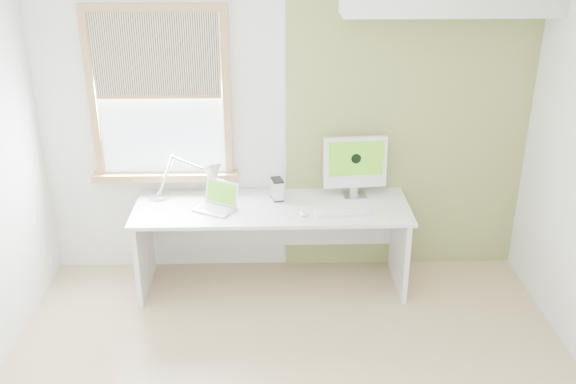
{
  "coord_description": "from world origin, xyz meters",
  "views": [
    {
      "loc": [
        -0.12,
        -3.28,
        2.92
      ],
      "look_at": [
        0.0,
        1.05,
        1.0
      ],
      "focal_mm": 40.28,
      "sensor_mm": 36.0,
      "label": 1
    }
  ],
  "objects_px": {
    "desk": "(272,225)",
    "desk_lamp": "(203,177)",
    "imac": "(355,163)",
    "external_drive": "(277,189)",
    "laptop": "(218,202)"
  },
  "relations": [
    {
      "from": "external_drive",
      "to": "desk",
      "type": "bearing_deg",
      "value": -119.08
    },
    {
      "from": "desk",
      "to": "imac",
      "type": "distance_m",
      "value": 0.84
    },
    {
      "from": "external_drive",
      "to": "imac",
      "type": "xyz_separation_m",
      "value": [
        0.64,
        0.06,
        0.2
      ]
    },
    {
      "from": "desk",
      "to": "imac",
      "type": "height_order",
      "value": "imac"
    },
    {
      "from": "desk",
      "to": "imac",
      "type": "bearing_deg",
      "value": 11.53
    },
    {
      "from": "desk_lamp",
      "to": "imac",
      "type": "relative_size",
      "value": 1.27
    },
    {
      "from": "desk",
      "to": "external_drive",
      "type": "xyz_separation_m",
      "value": [
        0.04,
        0.08,
        0.28
      ]
    },
    {
      "from": "desk_lamp",
      "to": "imac",
      "type": "bearing_deg",
      "value": 2.06
    },
    {
      "from": "desk",
      "to": "desk_lamp",
      "type": "distance_m",
      "value": 0.69
    },
    {
      "from": "desk_lamp",
      "to": "imac",
      "type": "height_order",
      "value": "imac"
    },
    {
      "from": "desk_lamp",
      "to": "laptop",
      "type": "height_order",
      "value": "desk_lamp"
    },
    {
      "from": "desk_lamp",
      "to": "laptop",
      "type": "xyz_separation_m",
      "value": [
        0.13,
        -0.18,
        -0.14
      ]
    },
    {
      "from": "desk",
      "to": "laptop",
      "type": "height_order",
      "value": "laptop"
    },
    {
      "from": "desk",
      "to": "external_drive",
      "type": "relative_size",
      "value": 12.62
    },
    {
      "from": "laptop",
      "to": "external_drive",
      "type": "distance_m",
      "value": 0.5
    }
  ]
}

